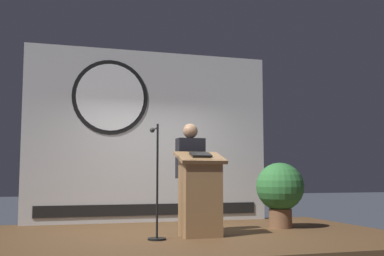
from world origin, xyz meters
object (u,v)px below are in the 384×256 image
(microphone_stand, at_px, (156,198))
(potted_plant, at_px, (280,189))
(podium, at_px, (200,195))
(speaker_person, at_px, (190,176))

(microphone_stand, height_order, potted_plant, microphone_stand)
(podium, distance_m, potted_plant, 1.66)
(podium, relative_size, speaker_person, 0.73)
(speaker_person, distance_m, microphone_stand, 0.90)
(potted_plant, bearing_deg, speaker_person, -173.71)
(speaker_person, distance_m, potted_plant, 1.56)
(speaker_person, bearing_deg, microphone_stand, -137.33)
(speaker_person, height_order, microphone_stand, speaker_person)
(podium, relative_size, potted_plant, 1.13)
(podium, bearing_deg, speaker_person, 90.25)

